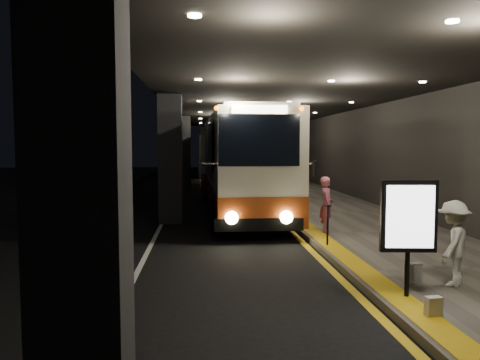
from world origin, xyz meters
name	(u,v)px	position (x,y,z in m)	size (l,w,h in m)	color
ground	(218,247)	(0.00, 0.00, 0.00)	(90.00, 90.00, 0.00)	black
lane_line_white	(165,218)	(-1.80, 5.00, 0.01)	(0.12, 50.00, 0.01)	silver
kerb_stripe_yellow	(276,217)	(2.35, 5.00, 0.01)	(0.18, 50.00, 0.01)	gold
sidewalk	(339,214)	(4.75, 5.00, 0.07)	(4.50, 50.00, 0.15)	#514C44
tactile_strip	(289,212)	(2.85, 5.00, 0.16)	(0.50, 50.00, 0.01)	gold
terminal_wall	(398,137)	(7.00, 5.00, 3.00)	(0.10, 50.00, 6.00)	black
support_columns	(171,159)	(-1.50, 4.00, 2.20)	(0.80, 24.80, 4.40)	black
canopy	(281,93)	(2.50, 5.00, 4.60)	(9.00, 50.00, 0.40)	black
coach_main	(241,168)	(1.11, 6.09, 1.81)	(2.76, 12.13, 3.76)	beige
coach_second	(226,160)	(1.08, 16.79, 1.73)	(3.14, 11.59, 3.60)	beige
coach_third	(215,156)	(0.77, 30.24, 1.68)	(2.78, 11.21, 3.49)	beige
passenger_boarding	(326,205)	(3.18, 0.98, 0.97)	(0.59, 0.39, 1.63)	#AC5066
passenger_waiting_white	(454,243)	(4.11, -4.27, 0.93)	(1.00, 0.47, 1.55)	silver
bag_polka	(413,273)	(3.46, -4.08, 0.34)	(0.31, 0.13, 0.37)	black
bag_plain	(433,307)	(3.01, -5.73, 0.30)	(0.24, 0.14, 0.30)	#BEB5B3
info_sign	(409,218)	(3.00, -4.83, 1.48)	(0.93, 0.21, 1.97)	black
stanchion_post	(328,225)	(2.75, -0.75, 0.66)	(0.05, 0.05, 1.02)	black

